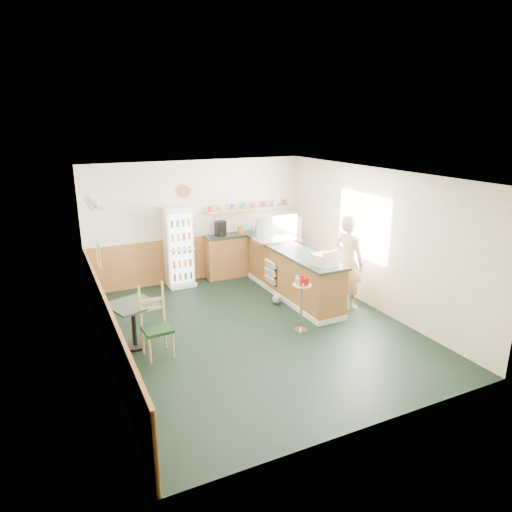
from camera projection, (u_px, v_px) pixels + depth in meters
ground at (256, 329)px, 8.05m from camera, size 6.00×6.00×0.00m
room_envelope at (227, 237)px, 8.15m from camera, size 5.04×6.02×2.72m
service_counter at (292, 275)px, 9.40m from camera, size 0.68×3.01×1.01m
back_counter at (250, 251)px, 10.80m from camera, size 2.24×0.42×1.69m
drinks_fridge at (179, 247)px, 9.93m from camera, size 0.58×0.51×1.75m
display_case at (277, 229)px, 9.77m from camera, size 0.97×0.51×0.55m
cash_register at (325, 260)px, 8.22m from camera, size 0.42×0.44×0.21m
shopkeeper at (349, 261)px, 8.75m from camera, size 0.57×0.70×1.85m
condiment_stand at (302, 294)px, 7.79m from camera, size 0.32×0.32×0.99m
newspaper_rack at (270, 272)px, 9.51m from camera, size 0.09×0.42×0.50m
cafe_table at (133, 317)px, 7.27m from camera, size 0.87×0.87×0.75m
cafe_chair at (155, 319)px, 7.03m from camera, size 0.45×0.45×1.14m
dog_doorstop at (277, 299)px, 9.10m from camera, size 0.19×0.24×0.23m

